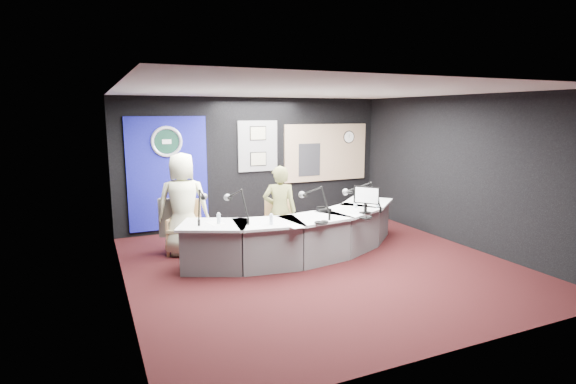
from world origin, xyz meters
name	(u,v)px	position (x,y,z in m)	size (l,w,h in m)	color
ground	(319,264)	(0.00, 0.00, 0.00)	(6.00, 6.00, 0.00)	black
ceiling	(321,91)	(0.00, 0.00, 2.80)	(6.00, 6.00, 0.02)	silver
wall_back	(255,162)	(0.00, 3.00, 1.40)	(6.00, 0.02, 2.80)	black
wall_front	(462,222)	(0.00, -3.00, 1.40)	(6.00, 0.02, 2.80)	black
wall_left	(121,194)	(-3.00, 0.00, 1.40)	(0.02, 6.00, 2.80)	black
wall_right	(462,171)	(3.00, 0.00, 1.40)	(0.02, 6.00, 2.80)	black
broadcast_desk	(302,235)	(-0.05, 0.55, 0.38)	(4.50, 1.90, 0.75)	silver
backdrop_panel	(168,174)	(-1.90, 2.97, 1.25)	(1.60, 0.05, 2.30)	navy
agency_seal	(167,142)	(-1.90, 2.93, 1.90)	(0.63, 0.63, 0.07)	silver
seal_center	(167,142)	(-1.90, 2.94, 1.90)	(0.48, 0.48, 0.01)	#0D3123
pinboard	(258,146)	(0.05, 2.97, 1.75)	(0.90, 0.04, 1.10)	slate
framed_photo_upper	(258,133)	(0.05, 2.94, 2.03)	(0.34, 0.02, 0.27)	gray
framed_photo_lower	(258,159)	(0.05, 2.94, 1.47)	(0.34, 0.02, 0.27)	gray
booth_window_frame	(326,152)	(1.75, 2.97, 1.55)	(2.12, 0.06, 1.32)	#9F8163
booth_glow	(326,153)	(1.75, 2.96, 1.55)	(2.00, 0.02, 1.20)	#FBDD9E
equipment_rack	(309,160)	(1.30, 2.94, 1.40)	(0.55, 0.02, 0.75)	black
wall_clock	(349,137)	(2.35, 2.94, 1.90)	(0.28, 0.28, 0.01)	white
armchair_left	(184,230)	(-1.91, 1.47, 0.43)	(0.49, 0.49, 0.87)	tan
armchair_right	(280,230)	(-0.40, 0.70, 0.46)	(0.52, 0.52, 0.92)	tan
draped_jacket	(173,218)	(-2.05, 1.68, 0.62)	(0.50, 0.10, 0.70)	#696559
person_man	(183,204)	(-1.91, 1.47, 0.90)	(0.88, 0.57, 1.80)	beige
person_woman	(280,211)	(-0.40, 0.70, 0.79)	(0.58, 0.38, 1.58)	olive
computer_monitor	(366,195)	(0.97, 0.13, 1.07)	(0.44, 0.03, 0.30)	black
desk_phone	(324,210)	(0.38, 0.55, 0.78)	(0.22, 0.18, 0.06)	black
headphones_near	(366,217)	(0.76, -0.20, 0.77)	(0.22, 0.22, 0.04)	black
headphones_far	(321,222)	(-0.07, -0.20, 0.77)	(0.22, 0.22, 0.04)	black
paper_stack	(215,223)	(-1.60, 0.49, 0.75)	(0.21, 0.30, 0.00)	white
notepad	(295,226)	(-0.53, -0.20, 0.75)	(0.20, 0.28, 0.00)	white
boom_mic_a	(201,203)	(-1.75, 0.72, 1.05)	(0.35, 0.70, 0.60)	black
boom_mic_b	(237,203)	(-1.23, 0.50, 1.05)	(0.27, 0.72, 0.60)	black
boom_mic_c	(315,199)	(0.04, 0.23, 1.05)	(0.34, 0.70, 0.60)	black
boom_mic_d	(363,195)	(0.99, 0.24, 1.05)	(0.59, 0.52, 0.60)	black
water_bottles	(308,211)	(-0.04, 0.31, 0.84)	(3.08, 0.59, 0.18)	silver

